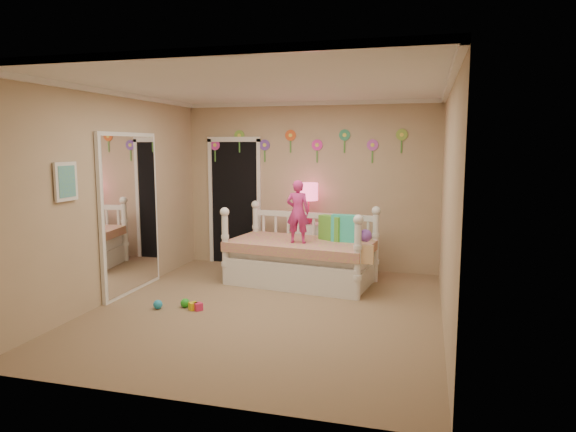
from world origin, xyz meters
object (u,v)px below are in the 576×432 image
(daybed, at_px, (301,245))
(child, at_px, (298,212))
(table_lamp, at_px, (309,197))
(nightstand, at_px, (308,247))

(daybed, xyz_separation_m, child, (-0.01, -0.17, 0.49))
(daybed, relative_size, table_lamp, 3.22)
(child, height_order, table_lamp, child)
(daybed, distance_m, table_lamp, 0.95)
(table_lamp, bearing_deg, nightstand, 180.00)
(daybed, height_order, child, child)
(nightstand, bearing_deg, daybed, -88.18)
(daybed, relative_size, child, 2.33)
(nightstand, bearing_deg, child, -89.40)
(daybed, bearing_deg, table_lamp, 102.56)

